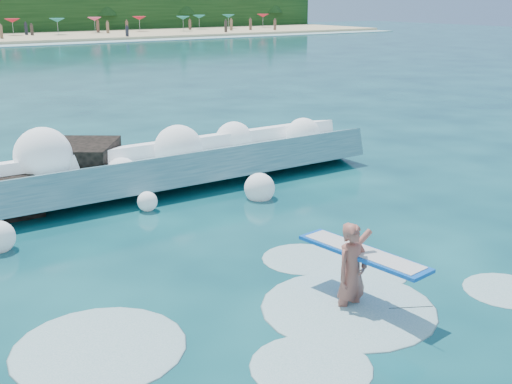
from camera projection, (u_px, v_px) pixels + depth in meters
ground at (250, 293)px, 11.93m from camera, size 200.00×200.00×0.00m
breaking_wave at (86, 179)px, 17.39m from camera, size 17.61×2.76×1.52m
surfer_with_board at (354, 270)px, 11.23m from camera, size 1.10×3.03×1.89m
wave_spray at (87, 165)px, 17.10m from camera, size 15.19×4.24×2.14m
surf_foam at (289, 313)px, 11.17m from camera, size 9.26×5.10×0.16m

